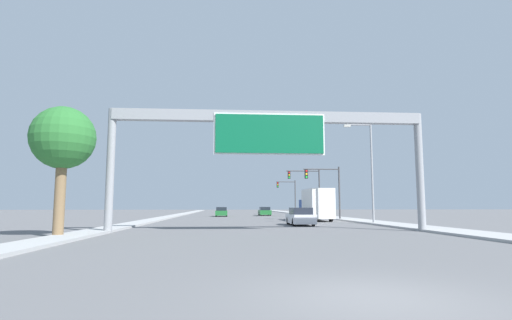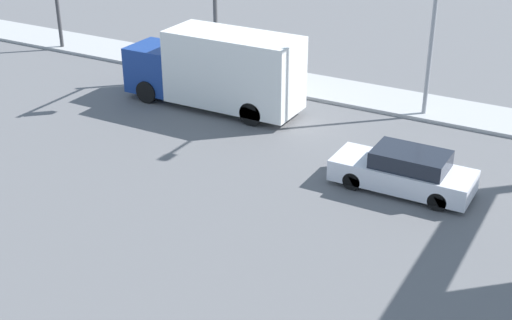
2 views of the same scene
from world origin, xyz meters
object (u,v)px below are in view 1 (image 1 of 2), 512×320
traffic_light_far_intersection (289,192)px  traffic_light_near_intersection (328,184)px  car_near_left (222,212)px  palm_tree_foreground (63,140)px  sign_gantry (269,134)px  car_mid_center (300,217)px  car_far_right (265,211)px  traffic_light_mid_block (309,185)px  street_lamp_right (369,164)px  truck_box_primary (316,205)px

traffic_light_far_intersection → traffic_light_near_intersection: bearing=-90.4°
car_near_left → palm_tree_foreground: size_ratio=0.62×
sign_gantry → car_near_left: (-3.50, 35.73, -5.59)m
car_mid_center → car_far_right: (-0.00, 32.25, -0.03)m
car_near_left → car_far_right: bearing=35.1°
car_mid_center → traffic_light_mid_block: size_ratio=0.70×
car_mid_center → street_lamp_right: (6.55, 1.38, 4.64)m
traffic_light_near_intersection → traffic_light_far_intersection: 30.00m
sign_gantry → palm_tree_foreground: size_ratio=2.93×
car_far_right → traffic_light_far_intersection: bearing=59.2°
car_mid_center → street_lamp_right: size_ratio=0.52×
sign_gantry → traffic_light_near_intersection: bearing=66.1°
sign_gantry → traffic_light_near_intersection: size_ratio=3.33×
car_mid_center → traffic_light_near_intersection: 13.32m
traffic_light_mid_block → palm_tree_foreground: (-20.32, -33.44, 0.62)m
sign_gantry → car_near_left: 36.34m
car_near_left → traffic_light_mid_block: traffic_light_mid_block is taller
car_mid_center → palm_tree_foreground: (-15.01, -11.76, 4.48)m
street_lamp_right → sign_gantry: bearing=-135.8°
car_near_left → street_lamp_right: (13.55, -25.95, 4.68)m
car_near_left → traffic_light_mid_block: bearing=-24.6°
street_lamp_right → car_near_left: bearing=117.6°
car_far_right → traffic_light_far_intersection: (5.62, 9.43, 3.59)m
traffic_light_near_intersection → palm_tree_foreground: palm_tree_foreground is taller
car_far_right → truck_box_primary: bearing=-81.2°
truck_box_primary → sign_gantry: bearing=-111.3°
car_near_left → traffic_light_near_intersection: bearing=-51.6°
sign_gantry → traffic_light_near_intersection: sign_gantry is taller
sign_gantry → car_far_right: size_ratio=4.28×
truck_box_primary → traffic_light_mid_block: bearing=81.5°
sign_gantry → traffic_light_far_intersection: sign_gantry is taller
traffic_light_far_intersection → street_lamp_right: size_ratio=0.70×
traffic_light_near_intersection → sign_gantry: bearing=-113.9°
traffic_light_mid_block → car_mid_center: bearing=-103.8°
car_far_right → street_lamp_right: bearing=-78.0°
sign_gantry → traffic_light_far_intersection: 50.95m
sign_gantry → street_lamp_right: (10.05, 9.79, -0.92)m
car_near_left → street_lamp_right: 29.64m
traffic_light_far_intersection → sign_gantry: bearing=-100.3°
sign_gantry → street_lamp_right: bearing=44.2°
street_lamp_right → truck_box_primary: bearing=110.5°
car_far_right → car_near_left: size_ratio=1.11×
traffic_light_far_intersection → car_near_left: bearing=-131.3°
car_near_left → traffic_light_mid_block: (12.31, -5.65, 3.90)m
traffic_light_near_intersection → car_far_right: bearing=104.7°
traffic_light_mid_block → traffic_light_far_intersection: 20.00m
car_mid_center → car_far_right: 32.25m
sign_gantry → car_far_right: (3.50, 40.66, -5.59)m
traffic_light_mid_block → traffic_light_far_intersection: bearing=89.1°
car_near_left → truck_box_primary: (10.50, -17.80, 1.06)m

